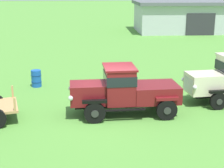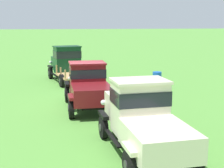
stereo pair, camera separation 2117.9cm
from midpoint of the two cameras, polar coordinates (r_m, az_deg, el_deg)
name	(u,v)px [view 1 (the left image)]	position (r m, az deg, el deg)	size (l,w,h in m)	color
ground_plane	(110,117)	(11.38, -46.99, -13.72)	(240.00, 240.00, 0.00)	#518E38
farm_shed	(214,16)	(35.31, 7.13, 11.20)	(19.07, 8.02, 3.57)	#B2B7BC
vintage_truck_second_in_line	(124,90)	(10.76, -44.53, -8.35)	(4.71, 2.21, 2.10)	black
oil_drum_beside_row	(36,78)	(16.88, -45.85, -3.47)	(0.56, 0.56, 0.91)	#1951B2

